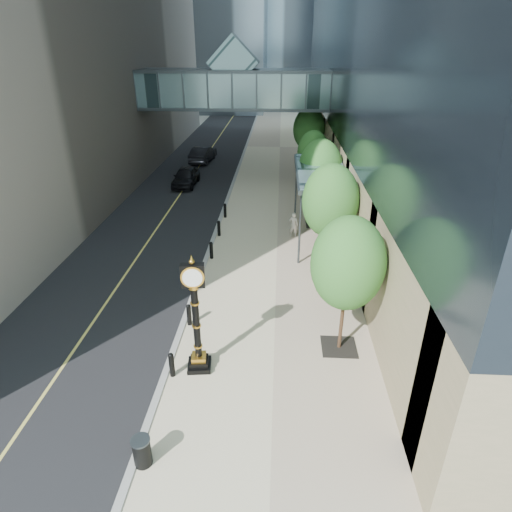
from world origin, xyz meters
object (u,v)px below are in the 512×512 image
at_px(trash_bin, 142,452).
at_px(pedestrian, 293,224).
at_px(car_far, 203,154).
at_px(street_clock, 196,324).
at_px(car_near, 186,177).

bearing_deg(trash_bin, pedestrian, 74.25).
distance_m(trash_bin, car_far, 35.58).
xyz_separation_m(street_clock, trash_bin, (-0.91, -4.17, -1.53)).
bearing_deg(car_near, pedestrian, -48.26).
distance_m(street_clock, car_far, 31.60).
bearing_deg(trash_bin, car_far, 96.76).
xyz_separation_m(street_clock, car_near, (-5.19, 22.95, -1.26)).
bearing_deg(pedestrian, car_far, -53.33).
bearing_deg(trash_bin, street_clock, 77.73).
distance_m(trash_bin, car_near, 27.46).
bearing_deg(car_near, trash_bin, -79.78).
relative_size(street_clock, car_far, 0.96).
xyz_separation_m(pedestrian, car_near, (-8.97, 10.50, -0.08)).
height_order(trash_bin, car_near, car_near).
height_order(pedestrian, car_near, pedestrian).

